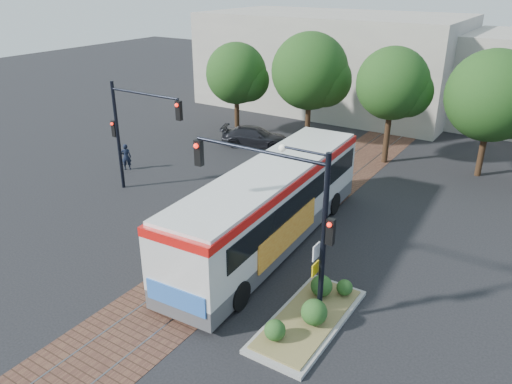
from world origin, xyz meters
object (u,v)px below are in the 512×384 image
at_px(city_bus, 271,202).
at_px(signal_pole_main, 291,206).
at_px(signal_pole_left, 131,124).
at_px(parked_car, 255,136).
at_px(officer, 126,157).
at_px(traffic_island, 310,313).

relative_size(city_bus, signal_pole_main, 2.25).
relative_size(signal_pole_left, parked_car, 1.29).
height_order(signal_pole_main, officer, signal_pole_main).
bearing_deg(signal_pole_main, traffic_island, -5.36).
xyz_separation_m(signal_pole_main, signal_pole_left, (-12.23, 4.80, -0.29)).
height_order(city_bus, signal_pole_main, signal_pole_main).
distance_m(signal_pole_left, officer, 4.79).
relative_size(city_bus, signal_pole_left, 2.25).
xyz_separation_m(traffic_island, signal_pole_left, (-13.19, 4.89, 3.54)).
bearing_deg(city_bus, traffic_island, -47.72).
height_order(city_bus, traffic_island, city_bus).
xyz_separation_m(signal_pole_left, officer, (-3.04, 2.12, -3.04)).
bearing_deg(signal_pole_main, officer, 155.60).
height_order(traffic_island, parked_car, parked_car).
distance_m(traffic_island, parked_car, 19.41).
bearing_deg(traffic_island, officer, 156.62).
xyz_separation_m(traffic_island, parked_car, (-12.11, 15.17, 0.35)).
bearing_deg(city_bus, officer, 163.20).
distance_m(traffic_island, signal_pole_main, 3.95).
height_order(signal_pole_left, officer, signal_pole_left).
height_order(traffic_island, officer, officer).
xyz_separation_m(city_bus, traffic_island, (4.03, -4.00, -1.66)).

